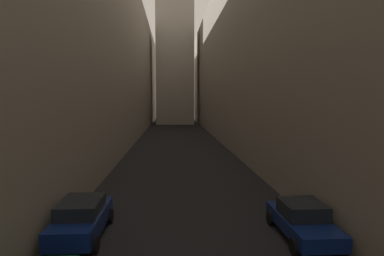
% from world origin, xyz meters
% --- Properties ---
extents(ground_plane, '(264.00, 264.00, 0.00)m').
position_xyz_m(ground_plane, '(0.00, 48.00, 0.00)').
color(ground_plane, black).
extents(building_block_left, '(15.33, 108.00, 21.65)m').
position_xyz_m(building_block_left, '(-13.16, 50.00, 10.83)').
color(building_block_left, gray).
rests_on(building_block_left, ground).
extents(building_block_right, '(13.52, 108.00, 21.71)m').
position_xyz_m(building_block_right, '(12.26, 50.00, 10.86)').
color(building_block_right, gray).
rests_on(building_block_right, ground).
extents(parked_car_left_third, '(1.89, 4.34, 1.54)m').
position_xyz_m(parked_car_left_third, '(-4.40, 17.39, 0.80)').
color(parked_car_left_third, navy).
rests_on(parked_car_left_third, ground).
extents(parked_car_right_third, '(1.94, 4.26, 1.44)m').
position_xyz_m(parked_car_right_third, '(4.40, 16.81, 0.72)').
color(parked_car_right_third, navy).
rests_on(parked_car_right_third, ground).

